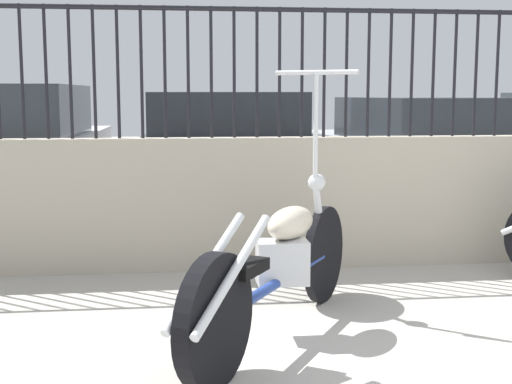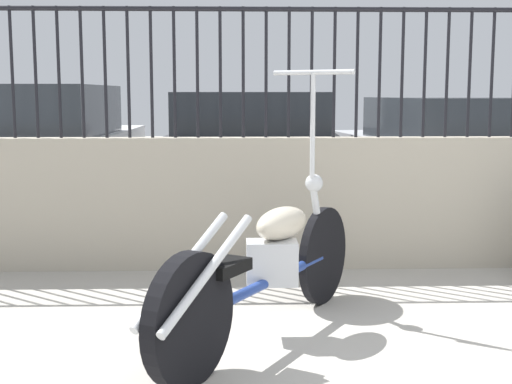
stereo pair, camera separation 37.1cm
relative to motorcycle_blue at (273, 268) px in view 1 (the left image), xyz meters
name	(u,v)px [view 1 (the left image)]	position (x,y,z in m)	size (l,w,h in m)	color
low_wall	(397,201)	(1.21, 1.66, 0.09)	(10.20, 0.18, 1.00)	#B2A893
fence_railing	(401,56)	(1.21, 1.66, 1.21)	(10.20, 0.04, 0.96)	black
motorcycle_blue	(273,268)	(0.00, 0.00, 0.00)	(1.20, 1.87, 1.47)	black
car_white	(4,153)	(-2.32, 4.11, 0.30)	(1.88, 4.39, 1.42)	black
car_dark_grey	(228,150)	(0.10, 4.59, 0.27)	(2.08, 4.06, 1.34)	black
car_silver	(425,153)	(2.33, 4.16, 0.25)	(2.24, 4.23, 1.28)	black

